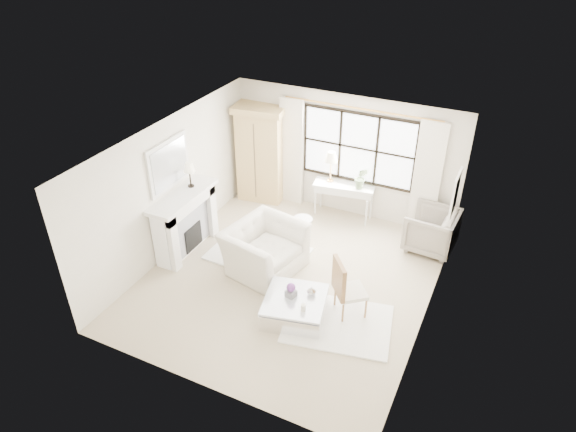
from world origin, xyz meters
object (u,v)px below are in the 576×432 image
Objects in this scene: armoire at (261,153)px; console_table at (343,201)px; coffee_table at (295,307)px; club_armchair at (264,249)px.

armoire is 1.65× the size of console_table.
coffee_table is (2.40, -3.34, -0.96)m from armoire.
coffee_table is at bearing -92.25° from console_table.
club_armchair reaches higher than coffee_table.
armoire is at bearing 40.93° from club_armchair.
console_table is at bearing 83.90° from coffee_table.
armoire is 2.83m from club_armchair.
console_table is 1.13× the size of coffee_table.
console_table is at bearing -3.96° from club_armchair.
coffee_table is at bearing -61.79° from armoire.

